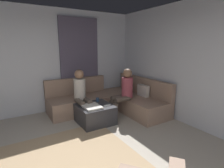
{
  "coord_description": "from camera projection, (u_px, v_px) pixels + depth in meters",
  "views": [
    {
      "loc": [
        1.91,
        -0.52,
        1.76
      ],
      "look_at": [
        -1.63,
        1.63,
        0.85
      ],
      "focal_mm": 28.4,
      "sensor_mm": 36.0,
      "label": 1
    }
  ],
  "objects": [
    {
      "name": "wall_left",
      "position": [
        29.0,
        62.0,
        4.4
      ],
      "size": [
        0.12,
        6.0,
        2.7
      ],
      "primitive_type": "cube",
      "color": "silver",
      "rests_on": "ground_plane"
    },
    {
      "name": "wall_back",
      "position": [
        213.0,
        67.0,
        3.44
      ],
      "size": [
        6.0,
        0.12,
        2.7
      ],
      "primitive_type": "cube",
      "color": "silver",
      "rests_on": "ground_plane"
    },
    {
      "name": "ottoman",
      "position": [
        95.0,
        114.0,
        4.08
      ],
      "size": [
        0.76,
        0.76,
        0.42
      ],
      "primitive_type": "cube",
      "color": "#333338",
      "rests_on": "ground_plane"
    },
    {
      "name": "game_remote",
      "position": [
        107.0,
        105.0,
        3.99
      ],
      "size": [
        0.05,
        0.15,
        0.02
      ],
      "primitive_type": "cube",
      "color": "white",
      "rests_on": "ottoman"
    },
    {
      "name": "coffee_mug",
      "position": [
        98.0,
        100.0,
        4.3
      ],
      "size": [
        0.08,
        0.08,
        0.1
      ],
      "primitive_type": "cylinder",
      "color": "#334C72",
      "rests_on": "ottoman"
    },
    {
      "name": "sectional_couch",
      "position": [
        111.0,
        100.0,
        4.87
      ],
      "size": [
        2.1,
        2.55,
        0.87
      ],
      "color": "#9E7F6B",
      "rests_on": "ground_plane"
    },
    {
      "name": "curtain_panel",
      "position": [
        80.0,
        64.0,
        5.0
      ],
      "size": [
        0.06,
        1.1,
        2.5
      ],
      "primitive_type": "cube",
      "color": "#595166",
      "rests_on": "ground_plane"
    },
    {
      "name": "folded_blanket",
      "position": [
        92.0,
        107.0,
        3.88
      ],
      "size": [
        0.44,
        0.36,
        0.04
      ],
      "primitive_type": "cube",
      "color": "white",
      "rests_on": "ottoman"
    },
    {
      "name": "person_on_couch_back",
      "position": [
        124.0,
        91.0,
        4.38
      ],
      "size": [
        0.3,
        0.6,
        1.2
      ],
      "rotation": [
        0.0,
        0.0,
        3.14
      ],
      "color": "brown",
      "rests_on": "ground_plane"
    },
    {
      "name": "person_on_couch_side",
      "position": [
        81.0,
        93.0,
        4.2
      ],
      "size": [
        0.6,
        0.3,
        1.2
      ],
      "rotation": [
        0.0,
        0.0,
        -1.57
      ],
      "color": "brown",
      "rests_on": "ground_plane"
    }
  ]
}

